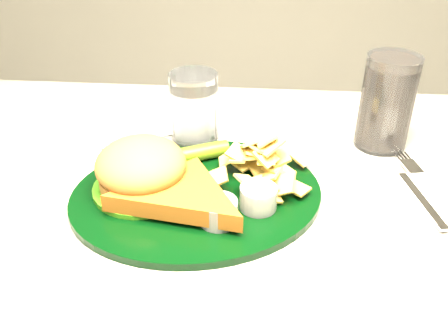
# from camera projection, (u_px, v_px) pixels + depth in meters

# --- Properties ---
(dinner_plate) EXTENTS (0.42, 0.38, 0.08)m
(dinner_plate) POSITION_uv_depth(u_px,v_px,m) (196.00, 174.00, 0.68)
(dinner_plate) COLOR black
(dinner_plate) RESTS_ON table
(water_glass) EXTENTS (0.08, 0.08, 0.12)m
(water_glass) POSITION_uv_depth(u_px,v_px,m) (194.00, 110.00, 0.81)
(water_glass) COLOR silver
(water_glass) RESTS_ON table
(cola_glass) EXTENTS (0.11, 0.11, 0.15)m
(cola_glass) POSITION_uv_depth(u_px,v_px,m) (387.00, 103.00, 0.79)
(cola_glass) COLOR black
(cola_glass) RESTS_ON table
(fork_napkin) EXTENTS (0.17, 0.20, 0.01)m
(fork_napkin) POSITION_uv_depth(u_px,v_px,m) (420.00, 196.00, 0.70)
(fork_napkin) COLOR white
(fork_napkin) RESTS_ON table
(wrapped_straw) EXTENTS (0.22, 0.16, 0.01)m
(wrapped_straw) POSITION_uv_depth(u_px,v_px,m) (129.00, 141.00, 0.84)
(wrapped_straw) COLOR white
(wrapped_straw) RESTS_ON table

